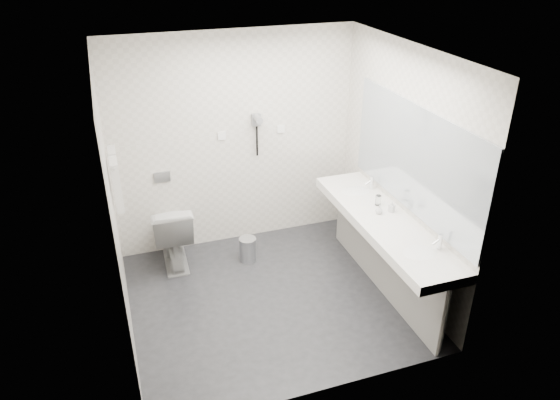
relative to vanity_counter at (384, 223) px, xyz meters
name	(u,v)px	position (x,y,z in m)	size (l,w,h in m)	color
floor	(271,298)	(-1.12, 0.20, -0.80)	(2.80, 2.80, 0.00)	#26262A
ceiling	(269,54)	(-1.12, 0.20, 1.70)	(2.80, 2.80, 0.00)	white
wall_back	(235,142)	(-1.12, 1.50, 0.45)	(2.80, 2.80, 0.00)	silver
wall_front	(325,266)	(-1.12, -1.10, 0.45)	(2.80, 2.80, 0.00)	silver
wall_left	(114,214)	(-2.52, 0.20, 0.45)	(2.60, 2.60, 0.00)	silver
wall_right	(402,170)	(0.27, 0.20, 0.45)	(2.60, 2.60, 0.00)	silver
vanity_counter	(384,223)	(0.00, 0.00, 0.00)	(0.55, 2.20, 0.10)	white
vanity_panel	(382,258)	(0.02, 0.00, -0.42)	(0.03, 2.15, 0.75)	gray
vanity_post_near	(443,320)	(0.05, -1.04, -0.42)	(0.06, 0.06, 0.75)	silver
vanity_post_far	(342,212)	(0.05, 1.04, -0.42)	(0.06, 0.06, 0.75)	silver
mirror	(414,160)	(0.26, 0.00, 0.65)	(0.02, 2.20, 1.05)	#B2BCC6
basin_near	(420,254)	(0.00, -0.65, 0.04)	(0.40, 0.31, 0.05)	white
basin_far	(355,192)	(0.00, 0.65, 0.04)	(0.40, 0.31, 0.05)	white
faucet_near	(440,242)	(0.19, -0.65, 0.12)	(0.04, 0.04, 0.15)	silver
faucet_far	(372,182)	(0.19, 0.65, 0.12)	(0.04, 0.04, 0.15)	silver
soap_bottle_a	(392,207)	(0.14, 0.10, 0.11)	(0.05, 0.05, 0.12)	white
soap_bottle_b	(379,210)	(0.00, 0.11, 0.10)	(0.07, 0.07, 0.09)	white
glass_left	(378,200)	(0.08, 0.28, 0.10)	(0.06, 0.06, 0.11)	silver
toilet	(172,233)	(-1.96, 1.20, -0.41)	(0.43, 0.77, 0.78)	white
flush_plate	(162,177)	(-1.98, 1.49, 0.15)	(0.18, 0.02, 0.12)	#B2B5BA
pedal_bin	(248,250)	(-1.16, 0.96, -0.66)	(0.20, 0.20, 0.27)	#B2B5BA
bin_lid	(247,239)	(-1.16, 0.96, -0.52)	(0.20, 0.20, 0.01)	#B2B5BA
towel_rail	(111,157)	(-2.47, 0.75, 0.75)	(0.02, 0.02, 0.62)	silver
towel_near	(117,185)	(-2.46, 0.61, 0.53)	(0.07, 0.24, 0.48)	silver
towel_far	(115,173)	(-2.46, 0.89, 0.53)	(0.07, 0.24, 0.48)	silver
dryer_cradle	(256,120)	(-0.88, 1.47, 0.70)	(0.10, 0.04, 0.14)	gray
dryer_barrel	(258,119)	(-0.88, 1.40, 0.73)	(0.08, 0.08, 0.14)	gray
dryer_cord	(257,141)	(-0.88, 1.46, 0.45)	(0.02, 0.02, 0.35)	black
switch_plate_a	(222,136)	(-1.27, 1.49, 0.55)	(0.09, 0.02, 0.09)	white
switch_plate_b	(281,129)	(-0.57, 1.49, 0.55)	(0.09, 0.02, 0.09)	white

